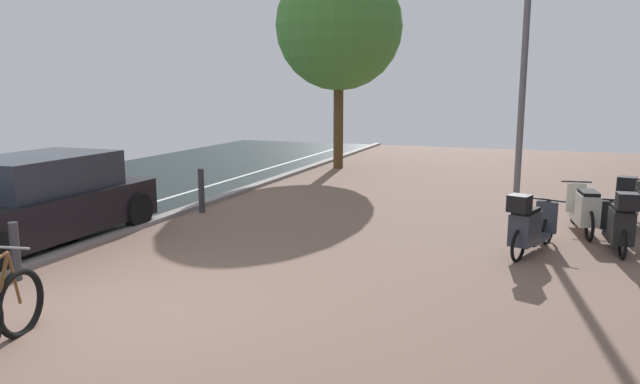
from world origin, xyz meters
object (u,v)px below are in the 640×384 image
Objects in this scene: bollard_near at (15,251)px; scooter_far at (529,226)px; scooter_mid at (628,204)px; bollard_far at (201,191)px; lamp_post at (526,39)px; scooter_near at (584,210)px; scooter_extra at (619,223)px; parked_car_near at (35,202)px; street_tree at (339,27)px.

scooter_far is at bearing 29.84° from bollard_near.
scooter_mid is 7.90m from bollard_far.
lamp_post is 7.48m from bollard_far.
lamp_post is (-1.93, 2.18, 3.01)m from scooter_mid.
scooter_near is 0.29× the size of lamp_post.
scooter_near is 0.93m from scooter_mid.
lamp_post reaches higher than scooter_extra.
lamp_post reaches higher than parked_car_near.
scooter_near is at bearing 24.26° from parked_car_near.
street_tree reaches higher than bollard_near.
bollard_far is (-7.06, -0.77, 0.02)m from scooter_near.
parked_car_near reaches higher than scooter_mid.
scooter_extra is at bearing 29.31° from bollard_near.
scooter_mid is at bearing 55.39° from scooter_far.
lamp_post is (-0.34, 4.48, 3.03)m from scooter_far.
scooter_extra is (0.42, -1.08, 0.03)m from scooter_near.
street_tree is 12.33m from bollard_near.
parked_car_near is at bearing -163.03° from scooter_extra.
scooter_mid reaches higher than scooter_near.
bollard_near is at bearing -51.28° from parked_car_near.
street_tree reaches higher than scooter_near.
scooter_near is at bearing 36.78° from bollard_near.
lamp_post reaches higher than scooter_near.
street_tree is (-5.42, 3.67, 0.78)m from lamp_post.
bollard_near is at bearing -90.00° from bollard_far.
scooter_extra is 0.40× the size of parked_car_near.
scooter_mid is 0.27× the size of lamp_post.
parked_car_near is at bearing -137.51° from lamp_post.
scooter_extra is 1.84× the size of bollard_far.
scooter_mid is 9.73m from bollard_near.
lamp_post is at bearing 53.91° from bollard_near.
scooter_extra is at bearing -2.32° from bollard_far.
scooter_far reaches higher than scooter_near.
bollard_far is (-7.48, 0.30, -0.01)m from scooter_extra.
scooter_mid is 4.19m from lamp_post.
lamp_post reaches higher than bollard_near.
lamp_post is at bearing 112.93° from scooter_extra.
scooter_near is 1.11× the size of scooter_far.
scooter_near is 1.14× the size of scooter_extra.
scooter_far is (-0.86, -1.72, 0.03)m from scooter_near.
lamp_post is at bearing 113.54° from scooter_near.
lamp_post is 7.15× the size of bollard_far.
scooter_extra is (1.28, 0.64, 0.00)m from scooter_far.
lamp_post is (-1.62, 3.84, 3.03)m from scooter_extra.
parked_car_near reaches higher than scooter_near.
street_tree is 8.01× the size of bollard_near.
street_tree is (-7.34, 5.86, 3.79)m from scooter_mid.
scooter_extra is at bearing -67.07° from lamp_post.
bollard_far is (-0.44, -7.20, -3.81)m from street_tree.
bollard_near is (1.23, -1.54, -0.28)m from parked_car_near.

